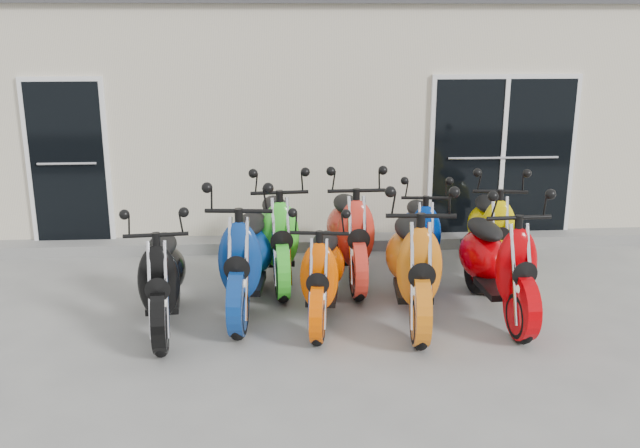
# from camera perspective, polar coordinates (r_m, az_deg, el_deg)

# --- Properties ---
(ground) EXTENTS (80.00, 80.00, 0.00)m
(ground) POSITION_cam_1_polar(r_m,az_deg,el_deg) (7.84, 0.31, -6.49)
(ground) COLOR gray
(ground) RESTS_ON ground
(building) EXTENTS (14.00, 6.00, 3.20)m
(building) POSITION_cam_1_polar(r_m,az_deg,el_deg) (12.51, -1.49, 9.60)
(building) COLOR beige
(building) RESTS_ON ground
(roof_cap) EXTENTS (14.20, 6.20, 0.16)m
(roof_cap) POSITION_cam_1_polar(r_m,az_deg,el_deg) (12.43, -1.55, 17.31)
(roof_cap) COLOR #3F3F42
(roof_cap) RESTS_ON building
(front_step) EXTENTS (14.00, 0.40, 0.15)m
(front_step) POSITION_cam_1_polar(r_m,az_deg,el_deg) (9.71, -0.58, -1.52)
(front_step) COLOR gray
(front_step) RESTS_ON ground
(door_left) EXTENTS (1.07, 0.08, 2.22)m
(door_left) POSITION_cam_1_polar(r_m,az_deg,el_deg) (9.91, -19.53, 4.99)
(door_left) COLOR black
(door_left) RESTS_ON front_step
(door_right) EXTENTS (2.02, 0.08, 2.22)m
(door_right) POSITION_cam_1_polar(r_m,az_deg,el_deg) (10.05, 14.38, 5.56)
(door_right) COLOR black
(door_right) RESTS_ON front_step
(scooter_front_black) EXTENTS (0.83, 1.91, 1.37)m
(scooter_front_black) POSITION_cam_1_polar(r_m,az_deg,el_deg) (7.22, -12.59, -3.10)
(scooter_front_black) COLOR black
(scooter_front_black) RESTS_ON ground
(scooter_front_blue) EXTENTS (0.95, 2.12, 1.52)m
(scooter_front_blue) POSITION_cam_1_polar(r_m,az_deg,el_deg) (7.48, -5.91, -1.49)
(scooter_front_blue) COLOR navy
(scooter_front_blue) RESTS_ON ground
(scooter_front_orange_a) EXTENTS (0.90, 1.84, 1.31)m
(scooter_front_orange_a) POSITION_cam_1_polar(r_m,az_deg,el_deg) (7.25, 0.20, -2.87)
(scooter_front_orange_a) COLOR #EC5000
(scooter_front_orange_a) RESTS_ON ground
(scooter_front_orange_b) EXTENTS (0.93, 2.13, 1.53)m
(scooter_front_orange_b) POSITION_cam_1_polar(r_m,az_deg,el_deg) (7.30, 7.51, -1.94)
(scooter_front_orange_b) COLOR orange
(scooter_front_orange_b) RESTS_ON ground
(scooter_front_red) EXTENTS (0.83, 2.03, 1.47)m
(scooter_front_red) POSITION_cam_1_polar(r_m,az_deg,el_deg) (7.57, 14.10, -1.90)
(scooter_front_red) COLOR #BA0005
(scooter_front_red) RESTS_ON ground
(scooter_back_green) EXTENTS (0.84, 2.03, 1.47)m
(scooter_back_green) POSITION_cam_1_polar(r_m,az_deg,el_deg) (8.34, -3.44, 0.22)
(scooter_back_green) COLOR green
(scooter_back_green) RESTS_ON ground
(scooter_back_red) EXTENTS (0.77, 2.02, 1.48)m
(scooter_back_red) POSITION_cam_1_polar(r_m,az_deg,el_deg) (8.38, 2.46, 0.36)
(scooter_back_red) COLOR red
(scooter_back_red) RESTS_ON ground
(scooter_back_blue) EXTENTS (0.82, 1.83, 1.31)m
(scooter_back_blue) POSITION_cam_1_polar(r_m,az_deg,el_deg) (8.65, 8.08, 0.13)
(scooter_back_blue) COLOR navy
(scooter_back_blue) RESTS_ON ground
(scooter_back_yellow) EXTENTS (0.97, 2.00, 1.42)m
(scooter_back_yellow) POSITION_cam_1_polar(r_m,az_deg,el_deg) (8.78, 13.60, 0.43)
(scooter_back_yellow) COLOR #DFC300
(scooter_back_yellow) RESTS_ON ground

